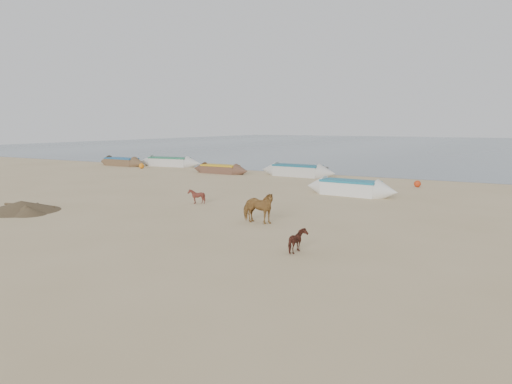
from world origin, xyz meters
TOP-DOWN VIEW (x-y plane):
  - ground at (0.00, 0.00)m, footprint 140.00×140.00m
  - sea at (0.00, 82.00)m, footprint 160.00×160.00m
  - cow_adult at (1.17, 2.14)m, footprint 1.56×0.72m
  - calf_front at (-4.06, 4.92)m, footprint 0.72×0.65m
  - calf_right at (4.63, -1.30)m, footprint 0.89×0.94m
  - near_canoe at (1.71, 11.79)m, footprint 5.66×1.79m
  - debris_pile at (-9.89, -0.93)m, footprint 4.12×4.12m
  - waterline_canoes at (-2.64, 20.41)m, footprint 56.97×4.89m
  - beach_clutter at (4.67, 19.98)m, footprint 44.18×5.61m

SIDE VIEW (x-z plane):
  - ground at x=0.00m, z-range 0.00..0.00m
  - sea at x=0.00m, z-range 0.01..0.01m
  - debris_pile at x=-9.89m, z-range 0.00..0.49m
  - beach_clutter at x=4.67m, z-range -0.02..0.62m
  - calf_right at x=4.63m, z-range 0.00..0.75m
  - calf_front at x=-4.06m, z-range 0.00..0.78m
  - waterline_canoes at x=-2.64m, z-range -0.03..0.87m
  - near_canoe at x=1.71m, z-range 0.00..0.87m
  - cow_adult at x=1.17m, z-range 0.00..1.31m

